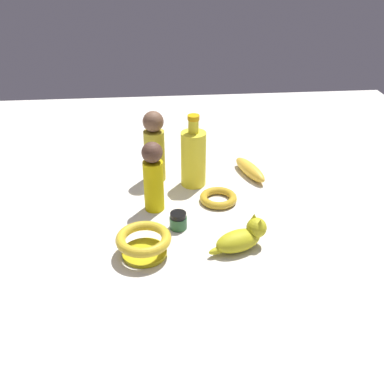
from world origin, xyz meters
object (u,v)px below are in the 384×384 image
Objects in this scene: bottle_tall at (193,157)px; bowl at (144,242)px; bangle at (218,198)px; nail_polish_jar at (178,221)px; cat_figurine at (243,237)px; person_figure_adult at (154,147)px; person_figure_child at (153,176)px; banana at (250,170)px.

bottle_tall reaches higher than bowl.
nail_polish_jar is (0.12, 0.12, 0.01)m from bangle.
nail_polish_jar is (0.15, -0.10, -0.01)m from cat_figurine.
nail_polish_jar is at bearing 44.66° from bangle.
cat_figurine is 0.18m from nail_polish_jar.
person_figure_adult is 0.17m from person_figure_child.
person_figure_child reaches higher than bowl.
cat_figurine is at bearing 105.08° from bottle_tall.
bottle_tall reaches higher than person_figure_child.
bowl is at bearing 84.68° from person_figure_adult.
bottle_tall is 4.85× the size of nail_polish_jar.
person_figure_child is (0.01, 0.17, -0.01)m from person_figure_adult.
cat_figurine is at bearing -179.38° from bowl.
cat_figurine is 0.30m from person_figure_child.
person_figure_child is 0.36m from banana.
banana is at bearing -168.44° from bottle_tall.
banana is at bearing -151.07° from person_figure_child.
bottle_tall is at bearing -74.92° from cat_figurine.
person_figure_adult is at bearing -78.86° from nail_polish_jar.
nail_polish_jar is (-0.05, 0.27, -0.09)m from person_figure_adult.
person_figure_child is 4.40× the size of nail_polish_jar.
person_figure_child reaches higher than nail_polish_jar.
bowl is 2.89× the size of nail_polish_jar.
person_figure_adult reaches higher than cat_figurine.
bottle_tall is at bearing -104.82° from nail_polish_jar.
person_figure_child is 0.14m from nail_polish_jar.
person_figure_adult is (-0.04, -0.38, 0.07)m from bowl.
cat_figurine is 1.13× the size of bowl.
bottle_tall reaches higher than nail_polish_jar.
bowl is 0.31m from bangle.
person_figure_child reaches higher than banana.
person_figure_child is at bearing -43.77° from cat_figurine.
bottle_tall reaches higher than bangle.
cat_figurine is 0.24m from bowl.
person_figure_child is at bearing 6.64° from bangle.
bangle is 0.53× the size of person_figure_child.
person_figure_adult reaches higher than person_figure_child.
person_figure_child is (-0.03, -0.21, 0.07)m from bowl.
person_figure_adult reaches higher than bangle.
bowl reaches higher than nail_polish_jar.
nail_polish_jar is 0.37m from banana.
person_figure_adult is at bearing 70.38° from banana.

